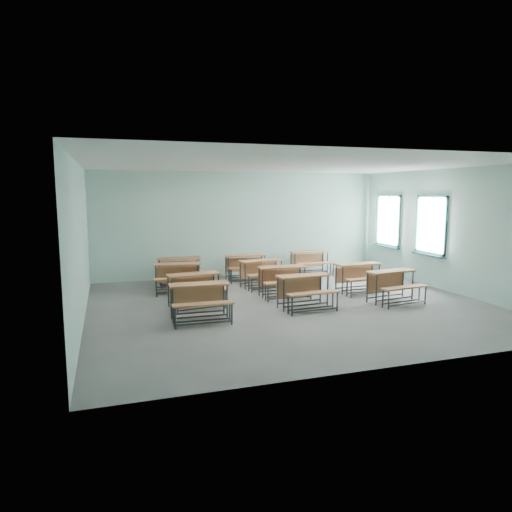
# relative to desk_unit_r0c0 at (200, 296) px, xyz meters

# --- Properties ---
(room) EXTENTS (9.04, 8.04, 3.24)m
(room) POSITION_rel_desk_unit_r0c0_xyz_m (2.33, 0.68, 1.09)
(room) COLOR slate
(room) RESTS_ON ground
(desk_unit_r0c0) EXTENTS (1.23, 0.84, 0.75)m
(desk_unit_r0c0) POSITION_rel_desk_unit_r0c0_xyz_m (0.00, 0.00, 0.00)
(desk_unit_r0c0) COLOR #9E5F39
(desk_unit_r0c0) RESTS_ON ground
(desk_unit_r0c1) EXTENTS (1.25, 0.88, 0.75)m
(desk_unit_r0c1) POSITION_rel_desk_unit_r0c0_xyz_m (2.42, 0.21, 0.00)
(desk_unit_r0c1) COLOR #9E5F39
(desk_unit_r0c1) RESTS_ON ground
(desk_unit_r0c2) EXTENTS (1.30, 0.95, 0.75)m
(desk_unit_r0c2) POSITION_rel_desk_unit_r0c0_xyz_m (4.64, 0.10, 0.00)
(desk_unit_r0c2) COLOR #9E5F39
(desk_unit_r0c2) RESTS_ON ground
(desk_unit_r1c0) EXTENTS (1.30, 0.96, 0.75)m
(desk_unit_r1c0) POSITION_rel_desk_unit_r0c0_xyz_m (0.11, 1.15, 0.00)
(desk_unit_r1c0) COLOR #9E5F39
(desk_unit_r1c0) RESTS_ON ground
(desk_unit_r1c1) EXTENTS (1.23, 0.85, 0.75)m
(desk_unit_r1c1) POSITION_rel_desk_unit_r0c0_xyz_m (2.39, 1.47, 0.00)
(desk_unit_r1c1) COLOR #9E5F39
(desk_unit_r1c1) RESTS_ON ground
(desk_unit_r1c2) EXTENTS (1.23, 0.85, 0.75)m
(desk_unit_r1c2) POSITION_rel_desk_unit_r0c0_xyz_m (4.45, 1.28, 0.00)
(desk_unit_r1c2) COLOR #9E5F39
(desk_unit_r1c2) RESTS_ON ground
(desk_unit_r2c0) EXTENTS (1.27, 0.91, 0.75)m
(desk_unit_r2c0) POSITION_rel_desk_unit_r0c0_xyz_m (-0.04, 2.78, 0.00)
(desk_unit_r2c0) COLOR #9E5F39
(desk_unit_r2c0) RESTS_ON ground
(desk_unit_r2c1) EXTENTS (1.29, 0.95, 0.75)m
(desk_unit_r2c1) POSITION_rel_desk_unit_r0c0_xyz_m (2.26, 2.66, 0.00)
(desk_unit_r2c1) COLOR #9E5F39
(desk_unit_r2c1) RESTS_ON ground
(desk_unit_r3c0) EXTENTS (1.22, 0.84, 0.75)m
(desk_unit_r3c0) POSITION_rel_desk_unit_r0c0_xyz_m (0.16, 3.78, 0.00)
(desk_unit_r3c0) COLOR #9E5F39
(desk_unit_r3c0) RESTS_ON ground
(desk_unit_r3c1) EXTENTS (1.24, 0.86, 0.75)m
(desk_unit_r3c1) POSITION_rel_desk_unit_r0c0_xyz_m (2.13, 3.78, 0.00)
(desk_unit_r3c1) COLOR #9E5F39
(desk_unit_r3c1) RESTS_ON ground
(desk_unit_r3c2) EXTENTS (1.21, 0.82, 0.75)m
(desk_unit_r3c2) POSITION_rel_desk_unit_r0c0_xyz_m (4.29, 3.94, 0.00)
(desk_unit_r3c2) COLOR #9E5F39
(desk_unit_r3c2) RESTS_ON ground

